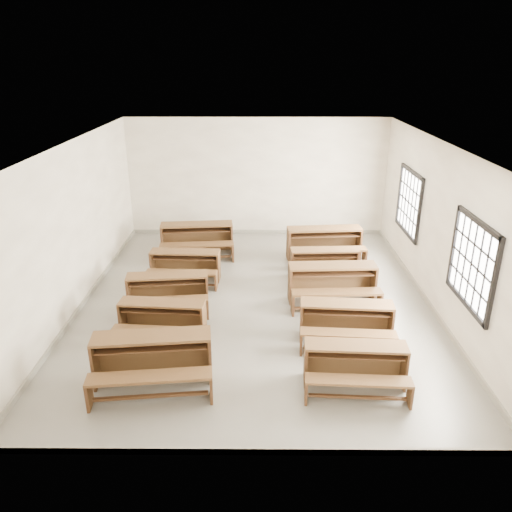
{
  "coord_description": "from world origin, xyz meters",
  "views": [
    {
      "loc": [
        0.06,
        -9.14,
        4.66
      ],
      "look_at": [
        0.0,
        0.0,
        1.0
      ],
      "focal_mm": 35.0,
      "sensor_mm": 36.0,
      "label": 1
    }
  ],
  "objects_px": {
    "desk_set_2": "(168,289)",
    "desk_set_6": "(346,320)",
    "desk_set_0": "(152,356)",
    "desk_set_3": "(185,264)",
    "desk_set_5": "(355,363)",
    "desk_set_1": "(162,317)",
    "desk_set_9": "(324,242)",
    "desk_set_8": "(324,262)",
    "desk_set_4": "(197,237)",
    "desk_set_7": "(332,281)"
  },
  "relations": [
    {
      "from": "desk_set_4",
      "to": "desk_set_5",
      "type": "distance_m",
      "value": 6.18
    },
    {
      "from": "desk_set_2",
      "to": "desk_set_5",
      "type": "height_order",
      "value": "desk_set_2"
    },
    {
      "from": "desk_set_5",
      "to": "desk_set_7",
      "type": "xyz_separation_m",
      "value": [
        0.04,
        2.81,
        0.06
      ]
    },
    {
      "from": "desk_set_8",
      "to": "desk_set_5",
      "type": "bearing_deg",
      "value": -93.0
    },
    {
      "from": "desk_set_2",
      "to": "desk_set_9",
      "type": "relative_size",
      "value": 0.89
    },
    {
      "from": "desk_set_0",
      "to": "desk_set_7",
      "type": "xyz_separation_m",
      "value": [
        3.09,
        2.76,
        -0.01
      ]
    },
    {
      "from": "desk_set_8",
      "to": "desk_set_1",
      "type": "bearing_deg",
      "value": -143.49
    },
    {
      "from": "desk_set_3",
      "to": "desk_set_9",
      "type": "height_order",
      "value": "desk_set_9"
    },
    {
      "from": "desk_set_0",
      "to": "desk_set_9",
      "type": "xyz_separation_m",
      "value": [
        3.2,
        5.02,
        0.01
      ]
    },
    {
      "from": "desk_set_2",
      "to": "desk_set_6",
      "type": "relative_size",
      "value": 1.0
    },
    {
      "from": "desk_set_3",
      "to": "desk_set_9",
      "type": "bearing_deg",
      "value": 23.88
    },
    {
      "from": "desk_set_2",
      "to": "desk_set_1",
      "type": "bearing_deg",
      "value": -91.77
    },
    {
      "from": "desk_set_9",
      "to": "desk_set_5",
      "type": "bearing_deg",
      "value": -96.43
    },
    {
      "from": "desk_set_4",
      "to": "desk_set_2",
      "type": "bearing_deg",
      "value": -100.27
    },
    {
      "from": "desk_set_3",
      "to": "desk_set_6",
      "type": "bearing_deg",
      "value": -36.04
    },
    {
      "from": "desk_set_0",
      "to": "desk_set_1",
      "type": "xyz_separation_m",
      "value": [
        -0.11,
        1.34,
        -0.07
      ]
    },
    {
      "from": "desk_set_1",
      "to": "desk_set_5",
      "type": "relative_size",
      "value": 1.0
    },
    {
      "from": "desk_set_5",
      "to": "desk_set_8",
      "type": "xyz_separation_m",
      "value": [
        0.02,
        3.98,
        -0.01
      ]
    },
    {
      "from": "desk_set_0",
      "to": "desk_set_7",
      "type": "relative_size",
      "value": 1.04
    },
    {
      "from": "desk_set_2",
      "to": "desk_set_4",
      "type": "bearing_deg",
      "value": 79.09
    },
    {
      "from": "desk_set_4",
      "to": "desk_set_6",
      "type": "bearing_deg",
      "value": -58.85
    },
    {
      "from": "desk_set_6",
      "to": "desk_set_3",
      "type": "bearing_deg",
      "value": 145.53
    },
    {
      "from": "desk_set_3",
      "to": "desk_set_1",
      "type": "bearing_deg",
      "value": -88.92
    },
    {
      "from": "desk_set_1",
      "to": "desk_set_9",
      "type": "height_order",
      "value": "desk_set_9"
    },
    {
      "from": "desk_set_3",
      "to": "desk_set_0",
      "type": "bearing_deg",
      "value": -86.75
    },
    {
      "from": "desk_set_2",
      "to": "desk_set_6",
      "type": "height_order",
      "value": "desk_set_6"
    },
    {
      "from": "desk_set_3",
      "to": "desk_set_7",
      "type": "xyz_separation_m",
      "value": [
        3.12,
        -1.01,
        0.06
      ]
    },
    {
      "from": "desk_set_1",
      "to": "desk_set_5",
      "type": "distance_m",
      "value": 3.45
    },
    {
      "from": "desk_set_0",
      "to": "desk_set_2",
      "type": "height_order",
      "value": "desk_set_0"
    },
    {
      "from": "desk_set_0",
      "to": "desk_set_6",
      "type": "xyz_separation_m",
      "value": [
        3.12,
        1.24,
        -0.05
      ]
    },
    {
      "from": "desk_set_1",
      "to": "desk_set_9",
      "type": "xyz_separation_m",
      "value": [
        3.3,
        3.69,
        0.08
      ]
    },
    {
      "from": "desk_set_6",
      "to": "desk_set_9",
      "type": "distance_m",
      "value": 3.79
    },
    {
      "from": "desk_set_4",
      "to": "desk_set_5",
      "type": "height_order",
      "value": "desk_set_4"
    },
    {
      "from": "desk_set_2",
      "to": "desk_set_9",
      "type": "xyz_separation_m",
      "value": [
        3.39,
        2.58,
        0.06
      ]
    },
    {
      "from": "desk_set_3",
      "to": "desk_set_5",
      "type": "xyz_separation_m",
      "value": [
        3.09,
        -3.82,
        -0.0
      ]
    },
    {
      "from": "desk_set_2",
      "to": "desk_set_5",
      "type": "distance_m",
      "value": 4.09
    },
    {
      "from": "desk_set_3",
      "to": "desk_set_8",
      "type": "xyz_separation_m",
      "value": [
        3.11,
        0.16,
        -0.01
      ]
    },
    {
      "from": "desk_set_4",
      "to": "desk_set_8",
      "type": "xyz_separation_m",
      "value": [
        3.02,
        -1.43,
        -0.07
      ]
    },
    {
      "from": "desk_set_0",
      "to": "desk_set_8",
      "type": "xyz_separation_m",
      "value": [
        3.07,
        3.93,
        -0.07
      ]
    },
    {
      "from": "desk_set_2",
      "to": "desk_set_4",
      "type": "relative_size",
      "value": 0.89
    },
    {
      "from": "desk_set_4",
      "to": "desk_set_9",
      "type": "relative_size",
      "value": 1.0
    },
    {
      "from": "desk_set_0",
      "to": "desk_set_1",
      "type": "bearing_deg",
      "value": 88.32
    },
    {
      "from": "desk_set_7",
      "to": "desk_set_6",
      "type": "bearing_deg",
      "value": -91.44
    },
    {
      "from": "desk_set_0",
      "to": "desk_set_7",
      "type": "distance_m",
      "value": 4.14
    },
    {
      "from": "desk_set_0",
      "to": "desk_set_3",
      "type": "xyz_separation_m",
      "value": [
        -0.04,
        3.77,
        -0.07
      ]
    },
    {
      "from": "desk_set_7",
      "to": "desk_set_9",
      "type": "bearing_deg",
      "value": 84.45
    },
    {
      "from": "desk_set_2",
      "to": "desk_set_3",
      "type": "xyz_separation_m",
      "value": [
        0.15,
        1.33,
        -0.01
      ]
    },
    {
      "from": "desk_set_2",
      "to": "desk_set_8",
      "type": "xyz_separation_m",
      "value": [
        3.26,
        1.49,
        -0.02
      ]
    },
    {
      "from": "desk_set_5",
      "to": "desk_set_1",
      "type": "bearing_deg",
      "value": 159.53
    },
    {
      "from": "desk_set_4",
      "to": "desk_set_7",
      "type": "xyz_separation_m",
      "value": [
        3.04,
        -2.6,
        -0.01
      ]
    }
  ]
}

